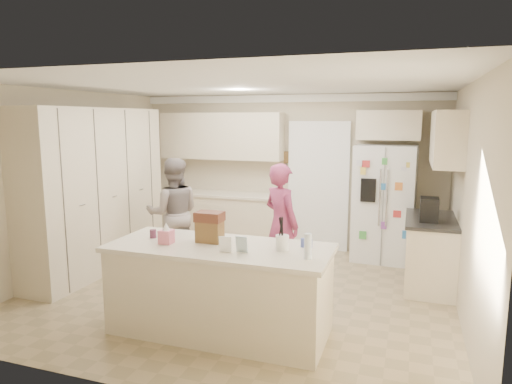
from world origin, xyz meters
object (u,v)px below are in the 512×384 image
(dollhouse_body, at_px, (210,232))
(teen_boy, at_px, (173,213))
(refrigerator, at_px, (384,203))
(teen_girl, at_px, (281,224))
(coffee_maker, at_px, (429,210))
(island_base, at_px, (220,291))
(utensil_crock, at_px, (282,243))
(tissue_box, at_px, (166,237))

(dollhouse_body, height_order, teen_boy, teen_boy)
(refrigerator, relative_size, teen_girl, 1.11)
(teen_boy, bearing_deg, coffee_maker, 154.52)
(island_base, distance_m, teen_girl, 1.64)
(refrigerator, bearing_deg, teen_boy, -151.56)
(coffee_maker, xyz_separation_m, teen_girl, (-1.84, -0.32, -0.26))
(refrigerator, xyz_separation_m, island_base, (-1.44, -3.09, -0.46))
(island_base, height_order, dollhouse_body, dollhouse_body)
(coffee_maker, bearing_deg, teen_girl, -170.28)
(utensil_crock, distance_m, teen_girl, 1.61)
(tissue_box, bearing_deg, utensil_crock, 7.13)
(coffee_maker, height_order, dollhouse_body, coffee_maker)
(coffee_maker, relative_size, teen_girl, 0.18)
(coffee_maker, xyz_separation_m, teen_boy, (-3.53, -0.19, -0.25))
(teen_boy, bearing_deg, refrigerator, 176.80)
(refrigerator, bearing_deg, tissue_box, -118.92)
(utensil_crock, relative_size, teen_boy, 0.09)
(island_base, relative_size, teen_boy, 1.34)
(utensil_crock, height_order, teen_girl, teen_girl)
(teen_boy, height_order, teen_girl, teen_boy)
(refrigerator, distance_m, coffee_maker, 1.35)
(dollhouse_body, distance_m, teen_girl, 1.54)
(refrigerator, distance_m, teen_girl, 1.95)
(refrigerator, distance_m, island_base, 3.44)
(island_base, xyz_separation_m, dollhouse_body, (-0.15, 0.10, 0.60))
(utensil_crock, height_order, teen_boy, teen_boy)
(tissue_box, bearing_deg, teen_boy, 117.10)
(refrigerator, height_order, dollhouse_body, refrigerator)
(coffee_maker, distance_m, utensil_crock, 2.32)
(coffee_maker, bearing_deg, refrigerator, 116.94)
(tissue_box, relative_size, teen_boy, 0.09)
(coffee_maker, bearing_deg, utensil_crock, -127.12)
(coffee_maker, bearing_deg, island_base, -137.17)
(dollhouse_body, relative_size, teen_girl, 0.16)
(dollhouse_body, bearing_deg, refrigerator, 61.97)
(coffee_maker, relative_size, tissue_box, 2.14)
(island_base, bearing_deg, teen_girl, 82.45)
(refrigerator, xyz_separation_m, tissue_box, (-1.99, -3.19, 0.10))
(dollhouse_body, bearing_deg, island_base, -33.69)
(coffee_maker, distance_m, island_base, 2.87)
(refrigerator, bearing_deg, dollhouse_body, -114.98)
(dollhouse_body, bearing_deg, tissue_box, -153.43)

